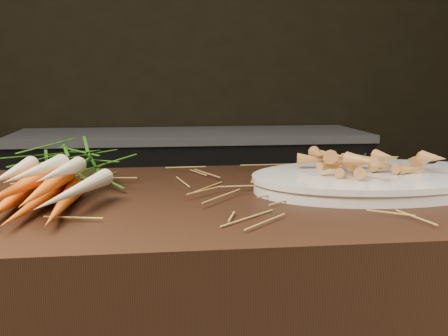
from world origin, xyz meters
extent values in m
cube|color=black|center=(0.00, 2.50, 1.40)|extent=(5.00, 0.04, 2.80)
cube|color=black|center=(0.30, 2.18, 0.40)|extent=(1.80, 0.60, 0.80)
cube|color=#99999E|center=(0.30, 2.18, 0.82)|extent=(1.82, 0.62, 0.04)
cone|color=#EA4F06|center=(-0.14, 0.18, 0.92)|extent=(0.06, 0.28, 0.04)
cone|color=#EA4F06|center=(-0.10, 0.18, 0.92)|extent=(0.08, 0.29, 0.04)
cone|color=#EA4F06|center=(-0.05, 0.17, 0.92)|extent=(0.04, 0.28, 0.04)
cone|color=#EA4F06|center=(-0.12, 0.17, 0.95)|extent=(0.09, 0.28, 0.04)
cone|color=#EA4F06|center=(-0.08, 0.16, 0.95)|extent=(0.06, 0.28, 0.04)
cone|color=beige|center=(-0.13, 0.19, 0.97)|extent=(0.03, 0.26, 0.04)
cone|color=beige|center=(-0.09, 0.18, 0.97)|extent=(0.07, 0.27, 0.04)
cone|color=beige|center=(-0.06, 0.18, 0.97)|extent=(0.06, 0.27, 0.05)
cone|color=beige|center=(-0.03, 0.15, 0.94)|extent=(0.11, 0.26, 0.03)
ellipsoid|color=#296F13|center=(-0.07, 0.42, 0.95)|extent=(0.20, 0.26, 0.09)
camera|label=1|loc=(0.09, -0.75, 1.12)|focal=45.00mm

